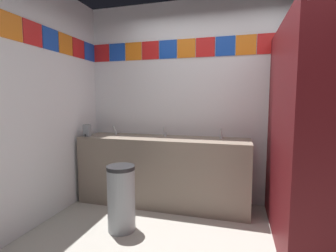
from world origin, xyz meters
name	(u,v)px	position (x,y,z in m)	size (l,w,h in m)	color
wall_back	(224,102)	(0.00, 1.45, 1.35)	(3.80, 0.09, 2.68)	silver
wall_side	(12,102)	(-1.94, 0.00, 1.35)	(0.09, 2.81, 2.68)	silver
vanity_counter	(163,170)	(-0.75, 1.13, 0.46)	(2.20, 0.56, 0.88)	gray
faucet_left	(115,131)	(-1.48, 1.22, 0.94)	(0.04, 0.10, 0.14)	silver
faucet_center	(165,133)	(-0.75, 1.22, 0.94)	(0.04, 0.10, 0.14)	silver
faucet_right	(221,135)	(-0.02, 1.22, 0.94)	(0.04, 0.10, 0.14)	silver
soap_dispenser	(87,130)	(-1.77, 0.97, 0.96)	(0.09, 0.09, 0.16)	gray
stall_divider	(304,138)	(0.73, 0.42, 1.05)	(0.92, 1.46, 2.09)	maroon
toilet	(316,198)	(1.02, 1.02, 0.30)	(0.39, 0.49, 0.74)	white
trash_bin	(121,198)	(-0.98, 0.36, 0.35)	(0.29, 0.29, 0.69)	#999EA3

